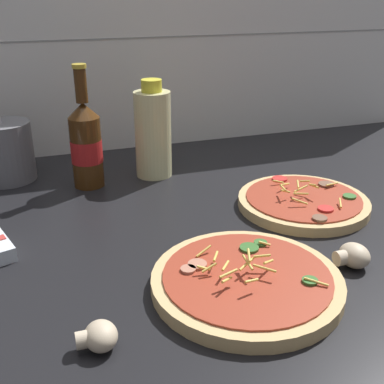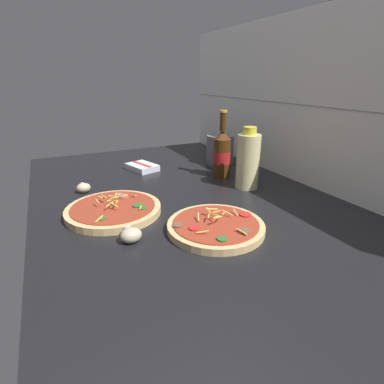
{
  "view_description": "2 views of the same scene",
  "coord_description": "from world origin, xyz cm",
  "px_view_note": "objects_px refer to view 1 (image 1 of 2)",
  "views": [
    {
      "loc": [
        -27.88,
        -73.97,
        41.81
      ],
      "look_at": [
        -2.81,
        0.29,
        7.91
      ],
      "focal_mm": 45.0,
      "sensor_mm": 36.0,
      "label": 1
    },
    {
      "loc": [
        77.32,
        -36.67,
        39.02
      ],
      "look_at": [
        -0.51,
        1.29,
        5.66
      ],
      "focal_mm": 28.0,
      "sensor_mm": 36.0,
      "label": 2
    }
  ],
  "objects_px": {
    "pizza_far": "(303,202)",
    "mushroom_right": "(99,336)",
    "oil_bottle": "(153,133)",
    "mushroom_left": "(353,256)",
    "beer_bottle": "(86,144)",
    "pizza_near": "(247,281)",
    "utensil_crock": "(5,151)"
  },
  "relations": [
    {
      "from": "oil_bottle",
      "to": "mushroom_right",
      "type": "relative_size",
      "value": 4.35
    },
    {
      "from": "pizza_far",
      "to": "mushroom_left",
      "type": "bearing_deg",
      "value": -100.67
    },
    {
      "from": "pizza_near",
      "to": "mushroom_left",
      "type": "distance_m",
      "value": 0.18
    },
    {
      "from": "mushroom_right",
      "to": "utensil_crock",
      "type": "bearing_deg",
      "value": 100.18
    },
    {
      "from": "oil_bottle",
      "to": "mushroom_left",
      "type": "bearing_deg",
      "value": -68.05
    },
    {
      "from": "pizza_near",
      "to": "mushroom_right",
      "type": "distance_m",
      "value": 0.22
    },
    {
      "from": "pizza_near",
      "to": "pizza_far",
      "type": "distance_m",
      "value": 0.3
    },
    {
      "from": "pizza_near",
      "to": "mushroom_right",
      "type": "relative_size",
      "value": 5.5
    },
    {
      "from": "mushroom_left",
      "to": "utensil_crock",
      "type": "relative_size",
      "value": 0.29
    },
    {
      "from": "pizza_near",
      "to": "pizza_far",
      "type": "xyz_separation_m",
      "value": [
        0.22,
        0.21,
        -0.0
      ]
    },
    {
      "from": "beer_bottle",
      "to": "utensil_crock",
      "type": "xyz_separation_m",
      "value": [
        -0.16,
        0.09,
        -0.03
      ]
    },
    {
      "from": "pizza_far",
      "to": "beer_bottle",
      "type": "relative_size",
      "value": 0.98
    },
    {
      "from": "pizza_near",
      "to": "mushroom_left",
      "type": "height_order",
      "value": "pizza_near"
    },
    {
      "from": "pizza_near",
      "to": "beer_bottle",
      "type": "bearing_deg",
      "value": 109.2
    },
    {
      "from": "pizza_far",
      "to": "oil_bottle",
      "type": "relative_size",
      "value": 1.17
    },
    {
      "from": "pizza_near",
      "to": "pizza_far",
      "type": "height_order",
      "value": "pizza_near"
    },
    {
      "from": "pizza_far",
      "to": "mushroom_right",
      "type": "height_order",
      "value": "pizza_far"
    },
    {
      "from": "oil_bottle",
      "to": "mushroom_left",
      "type": "xyz_separation_m",
      "value": [
        0.19,
        -0.47,
        -0.08
      ]
    },
    {
      "from": "pizza_near",
      "to": "oil_bottle",
      "type": "relative_size",
      "value": 1.26
    },
    {
      "from": "oil_bottle",
      "to": "utensil_crock",
      "type": "xyz_separation_m",
      "value": [
        -0.31,
        0.08,
        -0.03
      ]
    },
    {
      "from": "beer_bottle",
      "to": "utensil_crock",
      "type": "relative_size",
      "value": 1.38
    },
    {
      "from": "pizza_near",
      "to": "pizza_far",
      "type": "relative_size",
      "value": 1.08
    },
    {
      "from": "mushroom_left",
      "to": "mushroom_right",
      "type": "bearing_deg",
      "value": -171.68
    },
    {
      "from": "pizza_near",
      "to": "beer_bottle",
      "type": "relative_size",
      "value": 1.06
    },
    {
      "from": "pizza_near",
      "to": "beer_bottle",
      "type": "height_order",
      "value": "beer_bottle"
    },
    {
      "from": "beer_bottle",
      "to": "mushroom_left",
      "type": "bearing_deg",
      "value": -53.51
    },
    {
      "from": "pizza_far",
      "to": "mushroom_left",
      "type": "relative_size",
      "value": 4.61
    },
    {
      "from": "pizza_far",
      "to": "oil_bottle",
      "type": "distance_m",
      "value": 0.35
    },
    {
      "from": "mushroom_right",
      "to": "pizza_far",
      "type": "bearing_deg",
      "value": 31.79
    },
    {
      "from": "pizza_far",
      "to": "utensil_crock",
      "type": "bearing_deg",
      "value": 148.25
    },
    {
      "from": "oil_bottle",
      "to": "mushroom_right",
      "type": "bearing_deg",
      "value": -111.12
    },
    {
      "from": "beer_bottle",
      "to": "pizza_far",
      "type": "bearing_deg",
      "value": -32.98
    }
  ]
}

